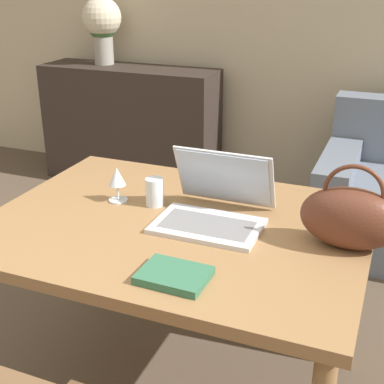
{
  "coord_description": "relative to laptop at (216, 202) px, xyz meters",
  "views": [
    {
      "loc": [
        0.8,
        -0.8,
        1.58
      ],
      "look_at": [
        0.19,
        0.71,
        0.89
      ],
      "focal_mm": 50.0,
      "sensor_mm": 36.0,
      "label": 1
    }
  ],
  "objects": [
    {
      "name": "handbag",
      "position": [
        0.45,
        -0.04,
        0.04
      ],
      "size": [
        0.31,
        0.16,
        0.28
      ],
      "color": "#592D1E",
      "rests_on": "dining_table"
    },
    {
      "name": "drinking_glass",
      "position": [
        -0.25,
        0.03,
        -0.01
      ],
      "size": [
        0.07,
        0.07,
        0.1
      ],
      "color": "silver",
      "rests_on": "dining_table"
    },
    {
      "name": "dining_table",
      "position": [
        -0.12,
        -0.07,
        -0.15
      ],
      "size": [
        1.29,
        0.98,
        0.77
      ],
      "color": "olive",
      "rests_on": "ground_plane"
    },
    {
      "name": "sideboard",
      "position": [
        -1.38,
        1.94,
        -0.38
      ],
      "size": [
        1.35,
        0.4,
        0.89
      ],
      "color": "#332823",
      "rests_on": "ground_plane"
    },
    {
      "name": "flower_vase",
      "position": [
        -1.61,
        1.99,
        0.36
      ],
      "size": [
        0.29,
        0.29,
        0.49
      ],
      "color": "#9E998E",
      "rests_on": "sideboard"
    },
    {
      "name": "laptop",
      "position": [
        0.0,
        0.0,
        0.0
      ],
      "size": [
        0.36,
        0.34,
        0.23
      ],
      "color": "silver",
      "rests_on": "dining_table"
    },
    {
      "name": "wine_glass",
      "position": [
        -0.39,
        0.01,
        0.03
      ],
      "size": [
        0.07,
        0.07,
        0.13
      ],
      "color": "silver",
      "rests_on": "dining_table"
    },
    {
      "name": "wall_back",
      "position": [
        -0.25,
        2.26,
        0.52
      ],
      "size": [
        10.0,
        0.06,
        2.7
      ],
      "color": "beige",
      "rests_on": "ground_plane"
    },
    {
      "name": "book",
      "position": [
        0.02,
        -0.41,
        -0.05
      ],
      "size": [
        0.2,
        0.15,
        0.02
      ],
      "rotation": [
        0.0,
        0.0,
        -0.02
      ],
      "color": "#336B4C",
      "rests_on": "dining_table"
    }
  ]
}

